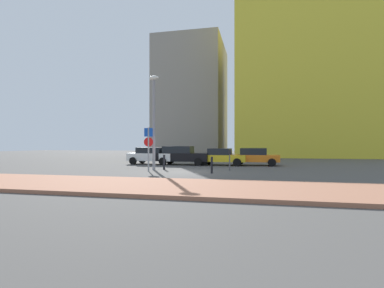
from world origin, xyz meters
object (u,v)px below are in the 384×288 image
parked_car_black (182,155)px  parking_meter (230,157)px  parking_sign_post (149,144)px  traffic_bollard_near (212,165)px  parked_car_orange (254,156)px  street_lamp (154,114)px  parked_car_white (152,155)px  parked_car_yellow (221,157)px  traffic_bollard_mid (164,162)px

parked_car_black → parking_meter: (4.53, -4.80, 0.06)m
parked_car_black → parking_sign_post: parking_sign_post is taller
parking_meter → traffic_bollard_near: (-0.89, -1.94, -0.39)m
parked_car_orange → street_lamp: 9.33m
parked_car_white → parking_meter: parked_car_white is taller
parked_car_orange → street_lamp: street_lamp is taller
parked_car_white → parked_car_yellow: (6.15, 0.06, -0.06)m
street_lamp → traffic_bollard_mid: size_ratio=6.23×
traffic_bollard_near → parked_car_white: bearing=133.0°
parking_meter → traffic_bollard_near: size_ratio=1.37×
parked_car_orange → traffic_bollard_near: (-2.44, -7.25, -0.26)m
parked_car_orange → traffic_bollard_near: 7.66m
parked_car_black → parked_car_orange: (6.08, 0.52, -0.07)m
parking_meter → traffic_bollard_near: bearing=-114.8°
parked_car_white → traffic_bollard_near: size_ratio=4.23×
parked_car_black → parked_car_orange: 6.10m
traffic_bollard_near → parking_sign_post: bearing=174.1°
parked_car_yellow → parking_meter: 5.13m
parking_meter → parked_car_black: bearing=133.4°
street_lamp → parked_car_white: bearing=112.1°
traffic_bollard_near → parking_meter: bearing=65.2°
parked_car_black → parking_meter: 6.60m
parked_car_orange → parking_sign_post: size_ratio=1.40×
parked_car_white → traffic_bollard_mid: size_ratio=4.09×
parking_sign_post → parking_meter: size_ratio=2.07×
parked_car_black → parked_car_yellow: 3.40m
parked_car_yellow → parked_car_orange: bearing=6.7°
street_lamp → traffic_bollard_mid: 3.38m
parked_car_white → street_lamp: size_ratio=0.66×
parking_sign_post → street_lamp: (-0.02, 1.07, 2.05)m
parked_car_black → traffic_bollard_near: bearing=-61.6°
parked_car_white → traffic_bollard_mid: (2.81, -5.08, -0.27)m
parked_car_white → parked_car_orange: (8.84, 0.38, -0.03)m
street_lamp → traffic_bollard_mid: (0.64, 0.29, -3.31)m
parked_car_black → street_lamp: 6.06m
parking_meter → parked_car_white: bearing=145.9°
parking_meter → traffic_bollard_mid: bearing=-178.1°
traffic_bollard_mid → parked_car_orange: bearing=42.2°
parking_meter → street_lamp: bearing=-175.1°
parked_car_white → parked_car_black: 2.77m
parked_car_black → street_lamp: street_lamp is taller
parked_car_white → traffic_bollard_mid: parked_car_white is taller
parking_sign_post → traffic_bollard_near: size_ratio=2.83×
parking_sign_post → parked_car_orange: bearing=45.7°
parked_car_orange → parked_car_white: bearing=-177.5°
parked_car_white → parking_sign_post: size_ratio=1.49×
parking_sign_post → traffic_bollard_mid: size_ratio=2.73×
parked_car_orange → traffic_bollard_mid: parked_car_orange is taller
parked_car_black → parked_car_yellow: parked_car_black is taller
traffic_bollard_near → parked_car_black: bearing=118.4°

